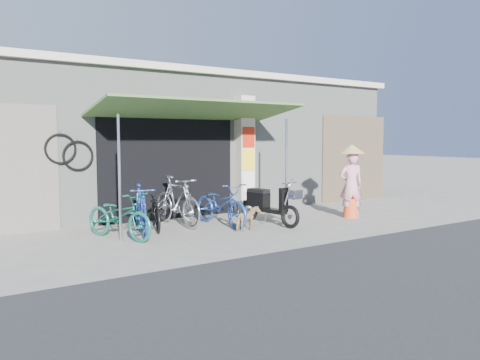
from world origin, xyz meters
TOP-DOWN VIEW (x-y plane):
  - ground at (0.00, 0.00)m, footprint 80.00×80.00m
  - bicycle_shop at (-0.00, 5.09)m, footprint 12.30×5.30m
  - shop_pillar at (0.85, 2.45)m, footprint 0.42×0.44m
  - awning at (-0.90, 1.63)m, footprint 4.60×1.88m
  - neighbour_right at (5.00, 2.59)m, footprint 2.60×0.06m
  - bike_teal at (-2.95, 0.98)m, footprint 1.22×1.82m
  - bike_blue at (-2.47, 1.10)m, footprint 0.86×1.74m
  - bike_black at (-1.97, 1.51)m, footprint 0.97×1.63m
  - bike_silver at (-1.44, 1.65)m, footprint 0.71×1.88m
  - bike_navy at (-0.62, 1.13)m, footprint 0.81×1.87m
  - street_dog at (-0.44, 0.33)m, footprint 0.65×0.44m
  - moped at (0.34, 0.70)m, footprint 0.58×1.73m
  - nun at (2.58, 0.35)m, footprint 0.69×0.64m

SIDE VIEW (x-z plane):
  - ground at x=0.00m, z-range 0.00..0.00m
  - street_dog at x=-0.44m, z-range 0.00..0.50m
  - bike_black at x=-1.97m, z-range 0.00..0.81m
  - moped at x=0.34m, z-range -0.04..0.94m
  - bike_teal at x=-2.95m, z-range 0.00..0.90m
  - bike_navy at x=-0.62m, z-range 0.00..0.95m
  - bike_blue at x=-2.47m, z-range 0.00..1.00m
  - bike_silver at x=-1.44m, z-range 0.00..1.10m
  - nun at x=2.58m, z-range -0.01..1.77m
  - neighbour_right at x=5.00m, z-range 0.00..2.60m
  - shop_pillar at x=0.85m, z-range 0.00..3.00m
  - bicycle_shop at x=0.00m, z-range 0.00..3.66m
  - awning at x=-0.90m, z-range 1.15..3.88m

